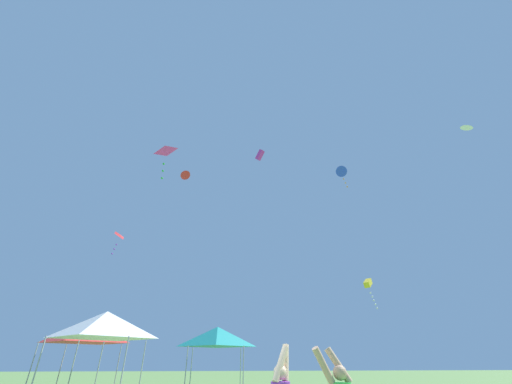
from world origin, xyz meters
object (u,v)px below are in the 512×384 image
kite_white_delta (467,127)px  kite_blue_delta (341,172)px  kite_yellow_box (368,284)px  canopy_tent_red (87,332)px  kite_magenta_diamond (165,152)px  kite_red_delta (185,175)px  kite_magenta_box (260,155)px  canopy_tent_teal (217,337)px  canopy_tent_white (105,325)px  kite_red_diamond (119,236)px

kite_white_delta → kite_blue_delta: kite_white_delta is taller
kite_yellow_box → kite_blue_delta: (-4.59, -8.46, 6.57)m
canopy_tent_red → kite_yellow_box: kite_yellow_box is taller
kite_magenta_diamond → kite_blue_delta: bearing=31.4°
kite_magenta_diamond → kite_red_delta: 17.67m
kite_magenta_diamond → kite_red_delta: kite_red_delta is taller
kite_red_delta → kite_magenta_box: size_ratio=1.00×
canopy_tent_red → kite_blue_delta: kite_blue_delta is taller
kite_red_delta → canopy_tent_teal: bearing=-58.5°
kite_yellow_box → kite_magenta_box: (-9.62, 2.77, 15.84)m
kite_magenta_box → canopy_tent_white: bearing=-121.7°
canopy_tent_red → kite_white_delta: 28.43m
canopy_tent_white → canopy_tent_teal: canopy_tent_white is taller
kite_blue_delta → kite_magenta_box: size_ratio=1.38×
kite_blue_delta → kite_red_delta: bearing=147.3°
kite_white_delta → kite_red_diamond: kite_white_delta is taller
kite_white_delta → canopy_tent_white: bearing=179.3°
kite_red_diamond → kite_yellow_box: bearing=4.8°
canopy_tent_white → kite_white_delta: kite_white_delta is taller
canopy_tent_white → kite_magenta_box: (8.88, 14.39, 20.50)m
kite_magenta_diamond → kite_magenta_box: 23.58m
kite_yellow_box → canopy_tent_red: bearing=-160.0°
kite_red_delta → canopy_tent_red: bearing=-111.9°
canopy_tent_white → kite_red_delta: 19.32m
kite_red_diamond → kite_yellow_box: (22.26, 1.89, -3.18)m
kite_yellow_box → kite_red_diamond: bearing=-175.2°
canopy_tent_white → kite_red_delta: kite_red_delta is taller
kite_blue_delta → kite_yellow_box: bearing=61.5°
canopy_tent_white → canopy_tent_red: canopy_tent_white is taller
kite_magenta_diamond → kite_magenta_box: kite_magenta_box is taller
canopy_tent_white → kite_magenta_diamond: size_ratio=2.36×
canopy_tent_white → kite_yellow_box: size_ratio=1.37×
canopy_tent_white → canopy_tent_teal: 6.81m
canopy_tent_white → kite_blue_delta: kite_blue_delta is taller
kite_red_diamond → kite_red_delta: 9.01m
canopy_tent_white → kite_red_diamond: size_ratio=1.78×
canopy_tent_white → kite_magenta_diamond: 8.48m
canopy_tent_white → canopy_tent_teal: bearing=41.3°
canopy_tent_red → kite_magenta_diamond: size_ratio=2.34×
kite_white_delta → kite_magenta_box: bearing=132.6°
kite_yellow_box → kite_magenta_box: size_ratio=2.13×
kite_yellow_box → canopy_tent_white: bearing=-147.9°
canopy_tent_teal → kite_red_diamond: 13.07m
kite_yellow_box → kite_blue_delta: bearing=-118.5°
kite_blue_delta → canopy_tent_white: bearing=-167.2°
kite_white_delta → kite_blue_delta: (-8.47, 3.43, -2.18)m
canopy_tent_red → kite_magenta_box: bearing=42.8°
canopy_tent_red → kite_red_delta: bearing=68.1°
canopy_tent_white → kite_red_delta: bearing=86.3°
canopy_tent_white → canopy_tent_red: bearing=119.7°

